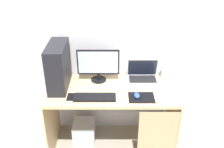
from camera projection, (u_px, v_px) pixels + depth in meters
name	position (u px, v px, depth m)	size (l,w,h in m)	color
ground_plane	(112.00, 144.00, 3.11)	(8.00, 8.00, 0.00)	#9E9384
wall_back	(112.00, 30.00, 2.81)	(4.00, 0.05, 2.60)	silver
desk	(114.00, 102.00, 2.81)	(1.37, 0.64, 0.78)	tan
pc_tower	(58.00, 66.00, 2.68)	(0.18, 0.46, 0.48)	black
monitor	(98.00, 65.00, 2.80)	(0.46, 0.17, 0.37)	black
laptop	(143.00, 76.00, 2.90)	(0.34, 0.25, 0.24)	silver
speaker	(164.00, 71.00, 2.90)	(0.07, 0.07, 0.19)	white
keyboard	(95.00, 97.00, 2.58)	(0.42, 0.14, 0.02)	black
mousepad	(141.00, 97.00, 2.59)	(0.26, 0.20, 0.01)	black
mouse_left	(137.00, 95.00, 2.59)	(0.06, 0.10, 0.03)	#2D51B2
cell_phone	(71.00, 97.00, 2.60)	(0.07, 0.13, 0.01)	black
subwoofer	(84.00, 131.00, 3.12)	(0.26, 0.26, 0.26)	#B7BCC6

